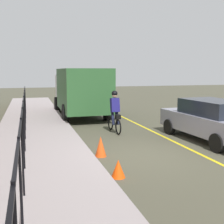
# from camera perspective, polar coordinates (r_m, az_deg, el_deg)

# --- Properties ---
(ground_plane) EXTENTS (80.00, 80.00, 0.00)m
(ground_plane) POSITION_cam_1_polar(r_m,az_deg,el_deg) (9.47, 7.29, -8.31)
(ground_plane) COLOR #484636
(lane_line_centre) EXTENTS (36.00, 0.12, 0.01)m
(lane_line_centre) POSITION_cam_1_polar(r_m,az_deg,el_deg) (10.19, 15.65, -7.35)
(lane_line_centre) COLOR yellow
(lane_line_centre) RESTS_ON ground
(sidewalk) EXTENTS (40.00, 3.20, 0.15)m
(sidewalk) POSITION_cam_1_polar(r_m,az_deg,el_deg) (8.71, -13.98, -9.42)
(sidewalk) COLOR gray
(sidewalk) RESTS_ON ground
(iron_fence) EXTENTS (17.21, 0.04, 1.60)m
(iron_fence) POSITION_cam_1_polar(r_m,az_deg,el_deg) (9.42, -16.91, -0.46)
(iron_fence) COLOR black
(iron_fence) RESTS_ON sidewalk
(cyclist_lead) EXTENTS (1.71, 0.37, 1.83)m
(cyclist_lead) POSITION_cam_1_polar(r_m,az_deg,el_deg) (12.53, 0.55, 0.04)
(cyclist_lead) COLOR black
(cyclist_lead) RESTS_ON ground
(patrol_sedan) EXTENTS (4.51, 2.15, 1.58)m
(patrol_sedan) POSITION_cam_1_polar(r_m,az_deg,el_deg) (11.70, 18.74, -1.39)
(patrol_sedan) COLOR gray
(patrol_sedan) RESTS_ON ground
(box_truck_background) EXTENTS (6.71, 2.55, 2.78)m
(box_truck_background) POSITION_cam_1_polar(r_m,az_deg,el_deg) (17.15, -6.22, 4.30)
(box_truck_background) COLOR #2C5B2E
(box_truck_background) RESTS_ON ground
(traffic_cone_near) EXTENTS (0.36, 0.36, 0.64)m
(traffic_cone_near) POSITION_cam_1_polar(r_m,az_deg,el_deg) (9.14, -2.23, -6.76)
(traffic_cone_near) COLOR #F04F17
(traffic_cone_near) RESTS_ON ground
(traffic_cone_far) EXTENTS (0.36, 0.36, 0.46)m
(traffic_cone_far) POSITION_cam_1_polar(r_m,az_deg,el_deg) (7.43, 1.23, -11.02)
(traffic_cone_far) COLOR #FD4C0D
(traffic_cone_far) RESTS_ON ground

